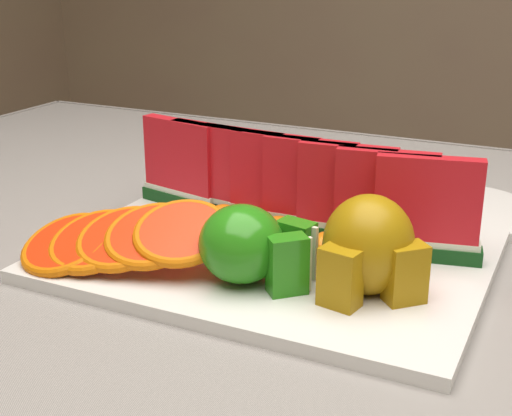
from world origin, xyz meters
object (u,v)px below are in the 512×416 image
(apple_cluster, at_px, (250,246))
(side_plate, at_px, (457,211))
(pear_cluster, at_px, (369,248))
(platter, at_px, (272,255))
(fork, at_px, (252,184))

(apple_cluster, relative_size, side_plate, 0.50)
(pear_cluster, height_order, side_plate, pear_cluster)
(apple_cluster, bearing_deg, side_plate, 65.94)
(platter, distance_m, pear_cluster, 0.13)
(platter, height_order, apple_cluster, apple_cluster)
(side_plate, bearing_deg, pear_cluster, -96.29)
(platter, xyz_separation_m, fork, (-0.12, 0.20, -0.00))
(side_plate, xyz_separation_m, fork, (-0.26, -0.00, -0.00))
(apple_cluster, distance_m, fork, 0.31)
(side_plate, bearing_deg, platter, -123.14)
(pear_cluster, bearing_deg, side_plate, 83.71)
(platter, bearing_deg, pear_cluster, -22.46)
(pear_cluster, xyz_separation_m, side_plate, (0.03, 0.25, -0.05))
(side_plate, height_order, fork, side_plate)
(apple_cluster, bearing_deg, fork, 115.58)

